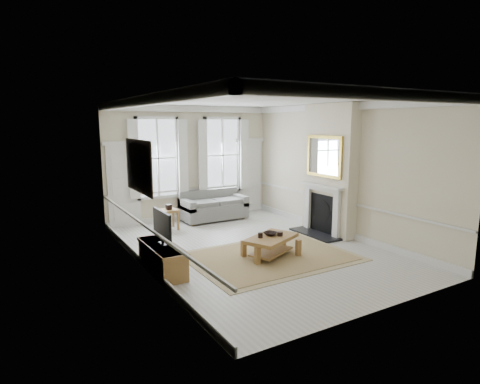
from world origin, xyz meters
TOP-DOWN VIEW (x-y plane):
  - floor at (0.00, 0.00)m, footprint 7.20×7.20m
  - ceiling at (0.00, 0.00)m, footprint 7.20×7.20m
  - back_wall at (0.00, 3.60)m, footprint 5.20×0.00m
  - left_wall at (-2.60, 0.00)m, footprint 0.00×7.20m
  - right_wall at (2.60, 0.00)m, footprint 0.00×7.20m
  - window_left at (-1.05, 3.55)m, footprint 1.26×0.20m
  - window_right at (1.05, 3.55)m, footprint 1.26×0.20m
  - door_left at (-2.05, 3.56)m, footprint 0.90×0.08m
  - door_right at (2.05, 3.56)m, footprint 0.90×0.08m
  - painting at (-2.56, 0.30)m, footprint 0.05×1.66m
  - chimney_breast at (2.43, 0.20)m, footprint 0.35×1.70m
  - hearth at (2.00, 0.20)m, footprint 0.55×1.50m
  - fireplace at (2.20, 0.20)m, footprint 0.21×1.45m
  - mirror at (2.21, 0.20)m, footprint 0.06×1.26m
  - sofa at (0.48, 3.11)m, footprint 1.94×0.94m
  - side_table at (-1.08, 2.68)m, footprint 0.48×0.48m
  - rug at (0.01, -0.64)m, footprint 3.50×2.60m
  - coffee_table at (0.01, -0.64)m, footprint 1.41×1.17m
  - ceramic_pot_a at (-0.24, -0.59)m, footprint 0.11×0.11m
  - ceramic_pot_b at (0.21, -0.69)m, footprint 0.13×0.13m
  - bowl at (0.06, -0.54)m, footprint 0.37×0.37m
  - tv_stand at (-2.34, -0.28)m, footprint 0.49×1.53m
  - tv at (-2.32, -0.28)m, footprint 0.08×0.90m

SIDE VIEW (x-z plane):
  - floor at x=0.00m, z-range 0.00..0.00m
  - rug at x=0.01m, z-range 0.00..0.02m
  - hearth at x=2.00m, z-range 0.00..0.05m
  - tv_stand at x=-2.34m, z-range 0.00..0.55m
  - sofa at x=0.48m, z-range -0.07..0.81m
  - coffee_table at x=0.01m, z-range 0.15..0.61m
  - side_table at x=-1.08m, z-range 0.17..0.73m
  - bowl at x=0.06m, z-range 0.46..0.53m
  - ceramic_pot_b at x=0.21m, z-range 0.46..0.55m
  - ceramic_pot_a at x=-0.24m, z-range 0.46..0.57m
  - fireplace at x=2.20m, z-range 0.07..1.40m
  - tv at x=-2.32m, z-range 0.60..1.28m
  - door_left at x=-2.05m, z-range 0.00..2.30m
  - door_right at x=2.05m, z-range 0.00..2.30m
  - back_wall at x=0.00m, z-range -0.90..4.30m
  - left_wall at x=-2.60m, z-range -1.90..5.30m
  - right_wall at x=2.60m, z-range -1.90..5.30m
  - chimney_breast at x=2.43m, z-range 0.01..3.39m
  - window_left at x=-1.05m, z-range 0.80..3.00m
  - window_right at x=1.05m, z-range 0.80..3.00m
  - painting at x=-2.56m, z-range 1.52..2.58m
  - mirror at x=2.21m, z-range 1.52..2.58m
  - ceiling at x=0.00m, z-range 3.40..3.40m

